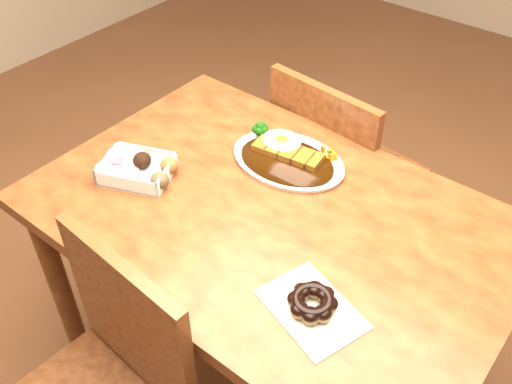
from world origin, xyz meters
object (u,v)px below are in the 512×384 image
Objects in this scene: chair_far at (339,173)px; donut_box at (137,168)px; pon_de_ring at (312,303)px; table at (270,239)px; katsu_curry_plate at (287,156)px.

donut_box is (-0.26, -0.65, 0.30)m from chair_far.
donut_box reaches higher than pon_de_ring.
table is 0.40m from donut_box.
katsu_curry_plate reaches higher than table.
chair_far reaches higher than katsu_curry_plate.
table is at bearing 16.95° from donut_box.
donut_box is 0.88× the size of pon_de_ring.
table is 3.56× the size of katsu_curry_plate.
donut_box is at bearing 73.28° from chair_far.
katsu_curry_plate is at bearing 115.26° from table.
chair_far is 0.86m from pon_de_ring.
donut_box is (-0.36, -0.11, 0.12)m from table.
table is 0.57m from chair_far.
pon_de_ring is (0.36, -0.72, 0.29)m from chair_far.
donut_box is at bearing -132.14° from katsu_curry_plate.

